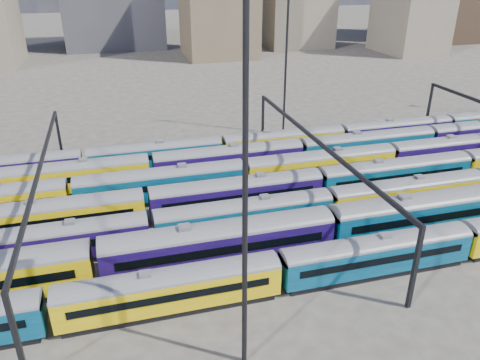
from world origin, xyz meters
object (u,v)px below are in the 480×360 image
object	(u,v)px
rake_2	(329,202)
mast_2	(245,191)
rake_1	(95,259)
rake_0	(377,251)

from	to	relation	value
rake_2	mast_2	bearing A→B (deg)	-130.74
rake_2	rake_1	bearing A→B (deg)	-168.64
rake_1	mast_2	xyz separation A→B (m)	(10.24, -12.00, 11.06)
rake_0	rake_2	distance (m)	10.00
rake_0	rake_1	world-z (taller)	rake_1
rake_1	mast_2	world-z (taller)	mast_2
rake_1	rake_0	bearing A→B (deg)	-11.35
rake_0	rake_1	xyz separation A→B (m)	(-24.90, 5.00, 0.47)
rake_0	mast_2	world-z (taller)	mast_2
rake_0	mast_2	size ratio (longest dim) A/B	5.17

